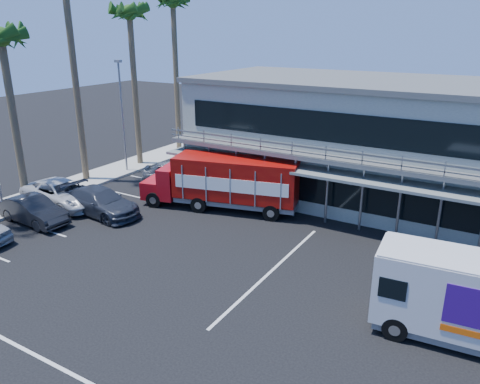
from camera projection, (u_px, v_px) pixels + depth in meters
The scene contains 13 objects.
ground at pixel (195, 290), 19.19m from camera, with size 120.00×120.00×0.00m, color black.
building at pixel (376, 140), 28.66m from camera, with size 22.40×12.00×7.30m.
curb_strip at pixel (65, 188), 31.26m from camera, with size 3.00×32.00×0.16m, color #A5A399.
palm_c at pixel (2, 46), 25.76m from camera, with size 2.80×2.80×10.75m.
palm_e at pixel (130, 22), 33.33m from camera, with size 2.80×2.80×12.25m.
palm_f at pixel (173, 11), 37.69m from camera, with size 2.80×2.80×13.25m.
light_pole_far at pixel (122, 112), 33.47m from camera, with size 0.50×0.25×8.09m.
red_truck at pixel (226, 181), 27.21m from camera, with size 9.59×4.32×3.15m.
white_van at pixel (474, 300), 15.46m from camera, with size 6.50×2.69×3.10m.
parked_car_b at pixel (33, 210), 25.58m from camera, with size 1.55×4.43×1.46m, color black.
parked_car_c at pixel (62, 193), 28.04m from camera, with size 2.58×5.60×1.56m, color silver.
parked_car_d at pixel (101, 202), 26.77m from camera, with size 2.12×5.20×1.51m, color #2A2E38.
parked_car_e at pixel (175, 172), 32.29m from camera, with size 1.76×4.37×1.49m, color gray.
Camera 1 is at (10.16, -13.49, 10.14)m, focal length 35.00 mm.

